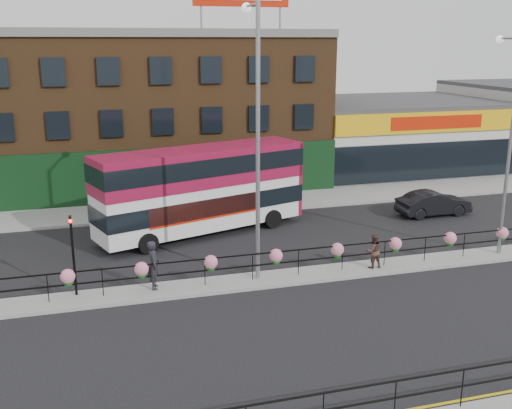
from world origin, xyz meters
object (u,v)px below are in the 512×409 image
object	(u,v)px
double_decker_bus	(202,182)
lamp_column_east	(508,128)
pedestrian_a	(154,265)
pedestrian_b	(373,251)
car	(434,203)
lamp_column_west	(256,120)

from	to	relation	value
double_decker_bus	lamp_column_east	distance (m)	14.65
pedestrian_a	pedestrian_b	xyz separation A→B (m)	(9.39, -0.33, -0.23)
car	pedestrian_a	world-z (taller)	pedestrian_a
pedestrian_b	pedestrian_a	bearing A→B (deg)	-3.23
lamp_column_west	lamp_column_east	distance (m)	11.64
pedestrian_b	lamp_column_west	bearing A→B (deg)	-7.03
pedestrian_b	lamp_column_east	xyz separation A→B (m)	(6.48, 0.33, 5.02)
double_decker_bus	car	distance (m)	13.50
car	pedestrian_b	world-z (taller)	pedestrian_b
lamp_column_west	lamp_column_east	size ratio (longest dim) A/B	1.13
double_decker_bus	lamp_column_west	xyz separation A→B (m)	(0.94, -6.68, 3.90)
pedestrian_b	double_decker_bus	bearing A→B (deg)	-51.06
pedestrian_a	lamp_column_east	world-z (taller)	lamp_column_east
double_decker_bus	car	bearing A→B (deg)	-1.30
lamp_column_west	pedestrian_b	bearing A→B (deg)	-5.84
car	lamp_column_east	bearing A→B (deg)	171.19
double_decker_bus	car	xyz separation A→B (m)	(13.34, -0.30, -2.05)
double_decker_bus	car	world-z (taller)	double_decker_bus
pedestrian_a	lamp_column_west	world-z (taller)	lamp_column_west
car	double_decker_bus	bearing A→B (deg)	86.79
double_decker_bus	lamp_column_east	xyz separation A→B (m)	(12.55, -6.87, 3.18)
pedestrian_a	lamp_column_east	distance (m)	16.58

